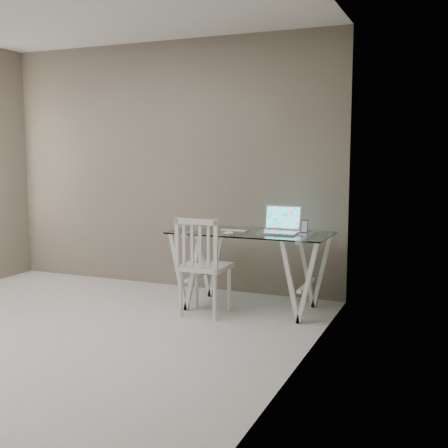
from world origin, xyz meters
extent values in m
plane|color=beige|center=(0.00, 0.00, 0.00)|extent=(4.50, 4.50, 0.00)
cube|color=#716659|center=(0.00, 2.25, 1.35)|extent=(4.00, 0.02, 2.70)
cube|color=#716659|center=(2.00, 0.00, 1.35)|extent=(0.02, 4.50, 2.70)
cube|color=silver|center=(1.19, 1.66, 0.74)|extent=(1.50, 0.70, 0.01)
cube|color=white|center=(0.64, 1.66, 0.36)|extent=(0.24, 0.62, 0.72)
cube|color=white|center=(1.74, 1.66, 0.36)|extent=(0.24, 0.62, 0.72)
cube|color=silver|center=(0.86, 1.34, 0.45)|extent=(0.42, 0.42, 0.04)
cylinder|color=silver|center=(0.70, 1.17, 0.21)|extent=(0.04, 0.04, 0.43)
cylinder|color=silver|center=(1.03, 1.17, 0.21)|extent=(0.04, 0.04, 0.43)
cylinder|color=silver|center=(0.69, 1.51, 0.21)|extent=(0.04, 0.04, 0.43)
cylinder|color=silver|center=(1.03, 1.51, 0.21)|extent=(0.04, 0.04, 0.43)
cube|color=silver|center=(0.87, 1.14, 0.68)|extent=(0.42, 0.03, 0.47)
cube|color=silver|center=(1.46, 1.67, 0.75)|extent=(0.36, 0.25, 0.02)
cube|color=#19D899|center=(1.46, 1.82, 0.88)|extent=(0.36, 0.06, 0.24)
cube|color=silver|center=(1.02, 1.66, 0.75)|extent=(0.27, 0.12, 0.01)
ellipsoid|color=white|center=(1.07, 1.41, 0.76)|extent=(0.10, 0.06, 0.03)
cube|color=white|center=(1.70, 1.68, 0.75)|extent=(0.07, 0.07, 0.02)
cube|color=black|center=(1.70, 1.69, 0.82)|extent=(0.06, 0.03, 0.12)
camera|label=1|loc=(2.98, -3.29, 1.49)|focal=45.00mm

